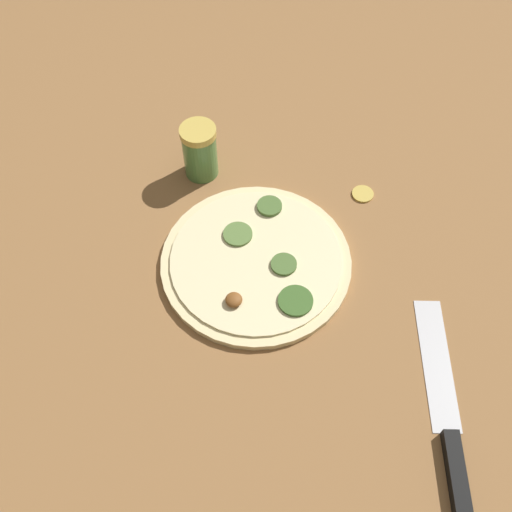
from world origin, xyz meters
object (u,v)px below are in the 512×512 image
Objects in this scene: pizza at (256,261)px; spice_jar at (200,151)px; knife at (449,435)px; loose_cap at (363,193)px.

spice_jar reaches higher than pizza.
knife is 2.71× the size of spice_jar.
spice_jar is at bearing -28.86° from pizza.
spice_jar is 0.27m from loose_cap.
loose_cap is at bearing -107.17° from pizza.
knife is 7.44× the size of loose_cap.
spice_jar is at bearing 24.21° from loose_cap.
spice_jar reaches higher than loose_cap.
pizza is 0.35m from knife.
pizza reaches higher than knife.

